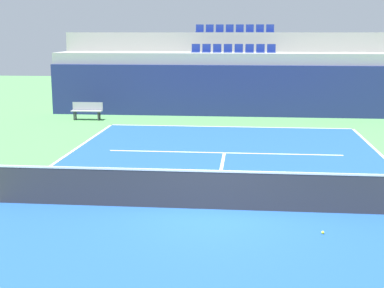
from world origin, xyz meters
The scene contains 13 objects.
ground_plane centered at (0.00, 0.00, 0.00)m, with size 80.00×80.00×0.00m, color #4C8C4C.
court_surface centered at (0.00, 0.00, 0.01)m, with size 11.00×24.00×0.01m, color #1E4C99.
baseline_far centered at (0.00, 11.95, 0.01)m, with size 11.00×0.10×0.00m, color white.
service_line_far centered at (0.00, 6.40, 0.01)m, with size 8.26×0.10×0.00m, color white.
centre_service_line centered at (0.00, 3.20, 0.01)m, with size 0.10×6.40×0.00m, color white.
back_wall centered at (0.00, 15.25, 1.29)m, with size 18.68×0.30×2.58m, color navy.
stands_tier_lower centered at (0.00, 16.60, 1.58)m, with size 18.68×2.40×3.16m, color #9E9E99.
stands_tier_upper centered at (0.00, 19.00, 2.10)m, with size 18.68×2.40×4.20m, color #9E9E99.
seating_row_lower centered at (0.00, 16.69, 3.29)m, with size 4.40×0.44×0.44m.
seating_row_upper centered at (0.00, 19.09, 4.32)m, with size 4.40×0.44×0.44m.
tennis_net centered at (0.00, 0.00, 0.51)m, with size 11.08×0.08×1.07m.
player_bench centered at (-6.99, 13.38, 0.51)m, with size 1.50×0.40×0.85m.
tennis_ball_1 centered at (2.41, -1.45, 0.04)m, with size 0.07×0.07×0.07m, color #CCE033.
Camera 1 is at (0.75, -12.77, 4.20)m, focal length 51.84 mm.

